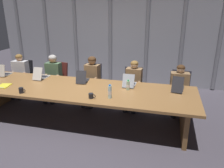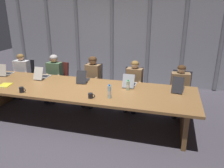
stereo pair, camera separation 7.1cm
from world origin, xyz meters
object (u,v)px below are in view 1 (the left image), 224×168
Objects in this scene: office_chair_right_end at (178,96)px; person_right_end at (179,87)px; person_left_end at (19,73)px; laptop_right_mid at (130,83)px; water_bottle_primary at (110,92)px; office_chair_center at (92,88)px; water_bottle_secondary at (128,85)px; coffee_mug_near at (91,96)px; spiral_notepad at (4,86)px; coffee_mug_far at (21,90)px; person_left_mid at (52,75)px; person_center at (91,78)px; office_chair_right_mid at (133,92)px; person_right_mid at (133,82)px; laptop_right_end at (178,87)px; laptop_left_end at (4,73)px; office_chair_left_end at (24,82)px; laptop_center at (83,79)px; office_chair_left_mid at (58,85)px.

office_chair_right_end is 0.33m from person_right_end.
office_chair_right_end is 4.17m from person_left_end.
office_chair_right_end is (1.06, 0.66, -0.45)m from laptop_right_mid.
laptop_right_mid is at bearing 73.20° from water_bottle_primary.
office_chair_center reaches higher than office_chair_right_end.
water_bottle_secondary is 1.56× the size of coffee_mug_near.
coffee_mug_far is at bearing -32.98° from spiral_notepad.
office_chair_center is at bearing 97.54° from person_left_mid.
coffee_mug_near is at bearing 25.25° from person_center.
person_right_end is 5.32× the size of water_bottle_secondary.
office_chair_right_mid is 0.34m from person_right_mid.
water_bottle_secondary reaches higher than office_chair_right_end.
water_bottle_primary is at bearing 164.15° from laptop_right_mid.
laptop_right_end is 1.76m from coffee_mug_near.
office_chair_right_end is 2.26m from coffee_mug_near.
laptop_left_end reaches higher than spiral_notepad.
person_left_end is (-2.02, -0.16, 0.29)m from office_chair_center.
office_chair_right_end is 0.83× the size of person_right_end.
office_chair_left_end is 3.26m from water_bottle_primary.
laptop_right_mid is at bearing 5.24° from person_right_mid.
person_right_mid is at bearing 79.82° from water_bottle_primary.
water_bottle_primary reaches higher than office_chair_right_end.
laptop_center is 0.80m from office_chair_center.
spiral_notepad is (0.53, -0.67, -0.05)m from laptop_left_end.
water_bottle_primary is at bearing 61.48° from person_left_end.
laptop_right_end reaches higher than office_chair_right_end.
laptop_left_end is 3.15m from person_right_mid.
office_chair_left_mid is at bearing -80.66° from office_chair_right_end.
water_bottle_primary is 1.95× the size of coffee_mug_near.
person_right_end is at bearing 95.22° from person_center.
office_chair_center is 6.95× the size of coffee_mug_far.
person_right_mid reaches higher than coffee_mug_far.
laptop_right_end reaches higher than coffee_mug_far.
laptop_left_end is at bearing 141.30° from coffee_mug_far.
person_center is 1.71m from coffee_mug_far.
office_chair_right_end is 1.12m from person_right_mid.
water_bottle_secondary is at bearing 19.20° from coffee_mug_far.
person_right_mid is at bearing 13.64° from spiral_notepad.
coffee_mug_far reaches higher than spiral_notepad.
person_left_end is 3.09m from person_right_mid.
laptop_center reaches higher than office_chair_left_mid.
laptop_right_mid is at bearing 92.99° from water_bottle_secondary.
laptop_left_end is at bearing 165.75° from water_bottle_primary.
laptop_right_end is (4.09, 0.01, 0.00)m from laptop_left_end.
person_left_end reaches higher than spiral_notepad.
laptop_left_end is 0.33× the size of person_center.
laptop_left_end is 2.90× the size of coffee_mug_far.
laptop_left_end is 3.19m from office_chair_right_mid.
person_left_mid reaches higher than person_right_mid.
laptop_left_end is 0.81× the size of laptop_right_end.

